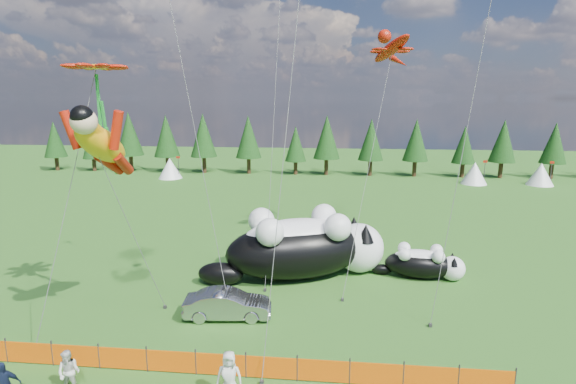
# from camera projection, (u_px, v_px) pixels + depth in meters

# --- Properties ---
(ground) EXTENTS (160.00, 160.00, 0.00)m
(ground) POSITION_uv_depth(u_px,v_px,m) (237.00, 336.00, 20.55)
(ground) COLOR #0D3B0A
(ground) RESTS_ON ground
(safety_fence) EXTENTS (22.06, 0.06, 1.10)m
(safety_fence) POSITION_uv_depth(u_px,v_px,m) (221.00, 364.00, 17.53)
(safety_fence) COLOR #262626
(safety_fence) RESTS_ON ground
(tree_line) EXTENTS (90.00, 4.00, 8.00)m
(tree_line) POSITION_uv_depth(u_px,v_px,m) (305.00, 147.00, 63.55)
(tree_line) COLOR black
(tree_line) RESTS_ON ground
(festival_tents) EXTENTS (50.00, 3.20, 2.80)m
(festival_tents) POSITION_uv_depth(u_px,v_px,m) (386.00, 172.00, 58.10)
(festival_tents) COLOR white
(festival_tents) RESTS_ON ground
(cat_large) EXTENTS (11.14, 6.77, 4.17)m
(cat_large) POSITION_uv_depth(u_px,v_px,m) (305.00, 245.00, 27.13)
(cat_large) COLOR black
(cat_large) RESTS_ON ground
(cat_small) EXTENTS (5.50, 2.40, 1.99)m
(cat_small) POSITION_uv_depth(u_px,v_px,m) (423.00, 263.00, 27.13)
(cat_small) COLOR black
(cat_small) RESTS_ON ground
(car) EXTENTS (4.42, 1.95, 1.41)m
(car) POSITION_uv_depth(u_px,v_px,m) (228.00, 304.00, 22.19)
(car) COLOR #A3A4A8
(car) RESTS_ON ground
(spectator_b) EXTENTS (0.86, 0.55, 1.71)m
(spectator_b) POSITION_uv_depth(u_px,v_px,m) (69.00, 373.00, 16.42)
(spectator_b) COLOR silver
(spectator_b) RESTS_ON ground
(spectator_e) EXTENTS (0.97, 0.66, 1.94)m
(spectator_e) POSITION_uv_depth(u_px,v_px,m) (229.00, 377.00, 15.98)
(spectator_e) COLOR silver
(spectator_e) RESTS_ON ground
(superhero_kite) EXTENTS (3.74, 5.14, 10.89)m
(superhero_kite) POSITION_uv_depth(u_px,v_px,m) (101.00, 144.00, 18.66)
(superhero_kite) COLOR #F5A60C
(superhero_kite) RESTS_ON ground
(gecko_kite) EXTENTS (5.64, 12.39, 16.82)m
(gecko_kite) POSITION_uv_depth(u_px,v_px,m) (391.00, 49.00, 29.92)
(gecko_kite) COLOR #B31908
(gecko_kite) RESTS_ON ground
(flower_kite) EXTENTS (3.75, 5.33, 12.52)m
(flower_kite) POSITION_uv_depth(u_px,v_px,m) (96.00, 71.00, 19.34)
(flower_kite) COLOR #B31908
(flower_kite) RESTS_ON ground
(diamond_kite_a) EXTENTS (3.71, 2.83, 16.53)m
(diamond_kite_a) POSITION_uv_depth(u_px,v_px,m) (172.00, 15.00, 21.88)
(diamond_kite_a) COLOR blue
(diamond_kite_a) RESTS_ON ground
(diamond_kite_c) EXTENTS (1.61, 4.47, 15.99)m
(diamond_kite_c) POSITION_uv_depth(u_px,v_px,m) (299.00, 1.00, 17.70)
(diamond_kite_c) COLOR blue
(diamond_kite_c) RESTS_ON ground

